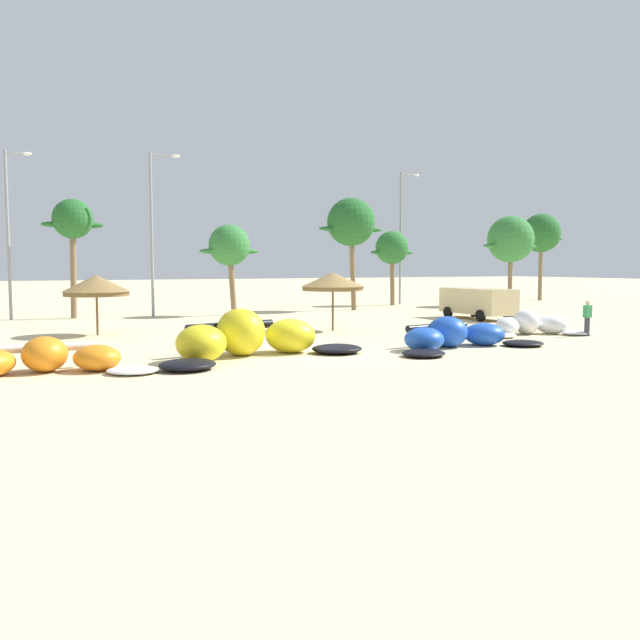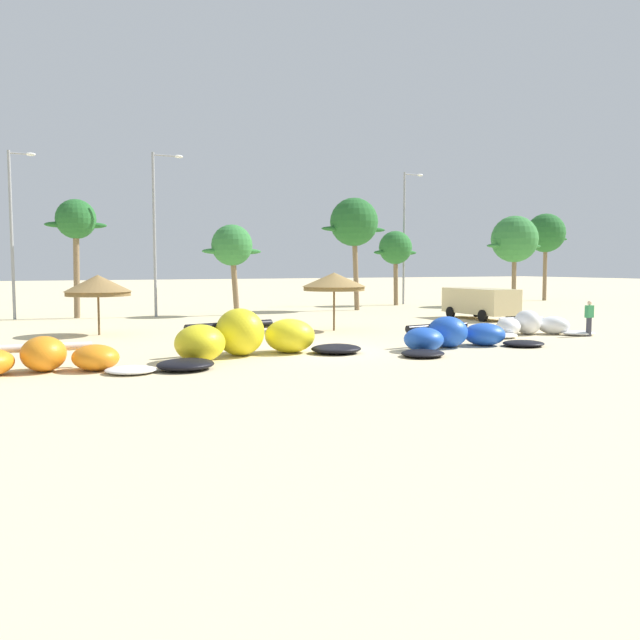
{
  "view_description": "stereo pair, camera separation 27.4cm",
  "coord_description": "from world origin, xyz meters",
  "px_view_note": "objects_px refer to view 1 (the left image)",
  "views": [
    {
      "loc": [
        -11.01,
        -22.08,
        3.21
      ],
      "look_at": [
        0.91,
        2.0,
        1.0
      ],
      "focal_mm": 37.35,
      "sensor_mm": 36.0,
      "label": 1
    },
    {
      "loc": [
        -10.76,
        -22.2,
        3.21
      ],
      "look_at": [
        0.91,
        2.0,
        1.0
      ],
      "focal_mm": 37.35,
      "sensor_mm": 36.0,
      "label": 2
    }
  ],
  "objects_px": {
    "beach_umbrella_middle": "(333,281)",
    "lamppost_west_center": "(10,227)",
    "palm_right_of_gap": "(392,249)",
    "palm_right": "(511,240)",
    "kite_far_left": "(45,360)",
    "lamppost_east": "(402,232)",
    "kite_center": "(529,325)",
    "palm_left_of_gap": "(73,222)",
    "palm_center_right": "(351,223)",
    "beach_umbrella_near_van": "(96,285)",
    "palm_center_left": "(229,246)",
    "kite_left_of_center": "(455,336)",
    "lamppost_east_center": "(154,226)",
    "kite_left": "(248,339)",
    "person_near_kites": "(587,318)",
    "palm_rightmost": "(541,234)",
    "parked_van": "(476,301)"
  },
  "relations": [
    {
      "from": "beach_umbrella_near_van",
      "to": "lamppost_east",
      "type": "bearing_deg",
      "value": 29.16
    },
    {
      "from": "person_near_kites",
      "to": "palm_right_of_gap",
      "type": "height_order",
      "value": "palm_right_of_gap"
    },
    {
      "from": "kite_center",
      "to": "palm_center_left",
      "type": "xyz_separation_m",
      "value": [
        -8.56,
        17.71,
        3.99
      ]
    },
    {
      "from": "palm_rightmost",
      "to": "kite_far_left",
      "type": "bearing_deg",
      "value": -150.61
    },
    {
      "from": "beach_umbrella_middle",
      "to": "palm_left_of_gap",
      "type": "xyz_separation_m",
      "value": [
        -10.51,
        13.88,
        3.43
      ]
    },
    {
      "from": "kite_left",
      "to": "palm_left_of_gap",
      "type": "height_order",
      "value": "palm_left_of_gap"
    },
    {
      "from": "kite_center",
      "to": "palm_center_left",
      "type": "relative_size",
      "value": 0.97
    },
    {
      "from": "palm_right_of_gap",
      "to": "lamppost_east",
      "type": "relative_size",
      "value": 0.55
    },
    {
      "from": "lamppost_east_center",
      "to": "palm_center_left",
      "type": "bearing_deg",
      "value": -9.93
    },
    {
      "from": "kite_center",
      "to": "person_near_kites",
      "type": "height_order",
      "value": "person_near_kites"
    },
    {
      "from": "kite_left",
      "to": "palm_right",
      "type": "height_order",
      "value": "palm_right"
    },
    {
      "from": "palm_center_right",
      "to": "kite_far_left",
      "type": "bearing_deg",
      "value": -136.56
    },
    {
      "from": "kite_far_left",
      "to": "palm_center_right",
      "type": "bearing_deg",
      "value": 43.44
    },
    {
      "from": "kite_far_left",
      "to": "lamppost_east",
      "type": "bearing_deg",
      "value": 40.95
    },
    {
      "from": "palm_right",
      "to": "lamppost_east_center",
      "type": "xyz_separation_m",
      "value": [
        -28.05,
        0.73,
        0.39
      ]
    },
    {
      "from": "person_near_kites",
      "to": "palm_right",
      "type": "xyz_separation_m",
      "value": [
        12.96,
        19.38,
        4.43
      ]
    },
    {
      "from": "beach_umbrella_near_van",
      "to": "palm_center_left",
      "type": "height_order",
      "value": "palm_center_left"
    },
    {
      "from": "kite_center",
      "to": "person_near_kites",
      "type": "relative_size",
      "value": 3.48
    },
    {
      "from": "kite_far_left",
      "to": "parked_van",
      "type": "relative_size",
      "value": 1.3
    },
    {
      "from": "kite_left_of_center",
      "to": "beach_umbrella_middle",
      "type": "bearing_deg",
      "value": 97.03
    },
    {
      "from": "palm_center_right",
      "to": "palm_center_left",
      "type": "bearing_deg",
      "value": -174.54
    },
    {
      "from": "kite_left_of_center",
      "to": "kite_center",
      "type": "xyz_separation_m",
      "value": [
        6.23,
        2.49,
        -0.04
      ]
    },
    {
      "from": "kite_center",
      "to": "palm_right_of_gap",
      "type": "height_order",
      "value": "palm_right_of_gap"
    },
    {
      "from": "kite_far_left",
      "to": "beach_umbrella_middle",
      "type": "relative_size",
      "value": 2.12
    },
    {
      "from": "palm_left_of_gap",
      "to": "palm_center_right",
      "type": "height_order",
      "value": "palm_center_right"
    },
    {
      "from": "kite_left_of_center",
      "to": "lamppost_east_center",
      "type": "height_order",
      "value": "lamppost_east_center"
    },
    {
      "from": "lamppost_east_center",
      "to": "palm_right_of_gap",
      "type": "bearing_deg",
      "value": 10.95
    },
    {
      "from": "kite_far_left",
      "to": "lamppost_west_center",
      "type": "height_order",
      "value": "lamppost_west_center"
    },
    {
      "from": "palm_right_of_gap",
      "to": "palm_right",
      "type": "relative_size",
      "value": 0.84
    },
    {
      "from": "beach_umbrella_near_van",
      "to": "lamppost_west_center",
      "type": "relative_size",
      "value": 0.31
    },
    {
      "from": "kite_left_of_center",
      "to": "palm_center_left",
      "type": "distance_m",
      "value": 20.72
    },
    {
      "from": "palm_rightmost",
      "to": "kite_left",
      "type": "bearing_deg",
      "value": -147.21
    },
    {
      "from": "palm_center_right",
      "to": "palm_right_of_gap",
      "type": "bearing_deg",
      "value": 32.66
    },
    {
      "from": "palm_left_of_gap",
      "to": "palm_rightmost",
      "type": "height_order",
      "value": "palm_rightmost"
    },
    {
      "from": "parked_van",
      "to": "palm_rightmost",
      "type": "xyz_separation_m",
      "value": [
        19.2,
        14.33,
        5.01
      ]
    },
    {
      "from": "kite_far_left",
      "to": "parked_van",
      "type": "xyz_separation_m",
      "value": [
        24.77,
        10.43,
        0.68
      ]
    },
    {
      "from": "beach_umbrella_middle",
      "to": "lamppost_west_center",
      "type": "relative_size",
      "value": 0.32
    },
    {
      "from": "beach_umbrella_middle",
      "to": "lamppost_east",
      "type": "bearing_deg",
      "value": 48.47
    },
    {
      "from": "palm_center_right",
      "to": "palm_left_of_gap",
      "type": "bearing_deg",
      "value": 176.64
    },
    {
      "from": "kite_left_of_center",
      "to": "palm_rightmost",
      "type": "height_order",
      "value": "palm_rightmost"
    },
    {
      "from": "kite_left",
      "to": "lamppost_east_center",
      "type": "distance_m",
      "value": 20.49
    },
    {
      "from": "parked_van",
      "to": "palm_left_of_gap",
      "type": "xyz_separation_m",
      "value": [
        -21.57,
        11.3,
        4.76
      ]
    },
    {
      "from": "beach_umbrella_near_van",
      "to": "parked_van",
      "type": "xyz_separation_m",
      "value": [
        21.8,
        -0.27,
        -1.21
      ]
    },
    {
      "from": "kite_left",
      "to": "kite_center",
      "type": "distance_m",
      "value": 14.39
    },
    {
      "from": "lamppost_east",
      "to": "person_near_kites",
      "type": "bearing_deg",
      "value": -104.15
    },
    {
      "from": "palm_left_of_gap",
      "to": "beach_umbrella_near_van",
      "type": "bearing_deg",
      "value": -91.19
    },
    {
      "from": "lamppost_east",
      "to": "lamppost_east_center",
      "type": "bearing_deg",
      "value": -167.41
    },
    {
      "from": "person_near_kites",
      "to": "palm_center_right",
      "type": "xyz_separation_m",
      "value": [
        -1.1,
        20.21,
        5.4
      ]
    },
    {
      "from": "kite_left",
      "to": "lamppost_east",
      "type": "distance_m",
      "value": 33.79
    },
    {
      "from": "palm_right",
      "to": "parked_van",
      "type": "bearing_deg",
      "value": -139.76
    }
  ]
}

